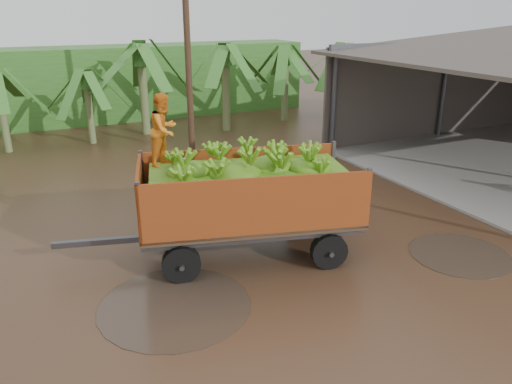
# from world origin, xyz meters

# --- Properties ---
(ground) EXTENTS (100.00, 100.00, 0.00)m
(ground) POSITION_xyz_m (0.00, 0.00, 0.00)
(ground) COLOR black
(ground) RESTS_ON ground
(hedge_north) EXTENTS (22.00, 3.00, 3.60)m
(hedge_north) POSITION_xyz_m (-2.00, 16.00, 1.80)
(hedge_north) COLOR #2D661E
(hedge_north) RESTS_ON ground
(banana_trailer) EXTENTS (6.79, 3.52, 3.77)m
(banana_trailer) POSITION_xyz_m (-1.43, -0.81, 1.46)
(banana_trailer) COLOR #BE4E1B
(banana_trailer) RESTS_ON ground
(man_blue) EXTENTS (0.69, 0.49, 1.80)m
(man_blue) POSITION_xyz_m (1.26, 0.03, 0.90)
(man_blue) COLOR #6A88C1
(man_blue) RESTS_ON ground
(utility_pole) EXTENTS (1.20, 0.24, 7.77)m
(utility_pole) POSITION_xyz_m (0.32, 8.17, 3.94)
(utility_pole) COLOR #47301E
(utility_pole) RESTS_ON ground
(banana_plants) EXTENTS (24.80, 21.01, 4.12)m
(banana_plants) POSITION_xyz_m (-4.64, 6.38, 1.87)
(banana_plants) COLOR #2D661E
(banana_plants) RESTS_ON ground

